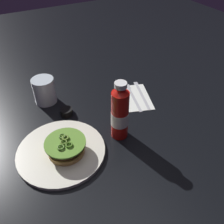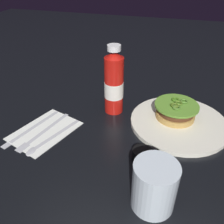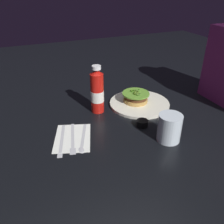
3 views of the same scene
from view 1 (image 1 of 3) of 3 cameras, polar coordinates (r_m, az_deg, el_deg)
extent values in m
plane|color=black|center=(0.89, -5.52, -4.10)|extent=(3.00, 3.00, 0.00)
cylinder|color=silver|center=(0.82, -12.00, -9.09)|extent=(0.29, 0.29, 0.01)
cylinder|color=#B68B45|center=(0.80, -10.83, -8.86)|extent=(0.12, 0.12, 0.02)
cylinder|color=#512D19|center=(0.79, -10.98, -8.04)|extent=(0.11, 0.11, 0.02)
cylinder|color=red|center=(0.78, -11.08, -7.50)|extent=(0.10, 0.10, 0.01)
cylinder|color=#5B8F2D|center=(0.77, -11.14, -7.20)|extent=(0.13, 0.13, 0.01)
torus|color=#417119|center=(0.76, -10.20, -7.74)|extent=(0.02, 0.02, 0.01)
torus|color=#4C6C1E|center=(0.77, -11.44, -7.05)|extent=(0.02, 0.02, 0.01)
torus|color=#446716|center=(0.78, -10.98, -6.04)|extent=(0.02, 0.02, 0.01)
torus|color=#537021|center=(0.78, -11.16, -6.01)|extent=(0.02, 0.02, 0.01)
torus|color=#4F7A2A|center=(0.79, -11.78, -5.66)|extent=(0.02, 0.02, 0.01)
torus|color=#4B7929|center=(0.75, -12.13, -8.23)|extent=(0.02, 0.02, 0.01)
cylinder|color=red|center=(0.80, 1.88, -0.77)|extent=(0.06, 0.06, 0.18)
cone|color=red|center=(0.74, 2.05, 5.24)|extent=(0.05, 0.05, 0.02)
cylinder|color=white|center=(0.73, 2.08, 6.45)|extent=(0.04, 0.04, 0.02)
cylinder|color=white|center=(0.81, 1.86, -1.45)|extent=(0.06, 0.06, 0.05)
cylinder|color=silver|center=(1.02, -15.83, 4.93)|extent=(0.09, 0.09, 0.11)
cylinder|color=black|center=(0.95, -10.81, 0.02)|extent=(0.05, 0.05, 0.03)
cube|color=white|center=(1.03, 5.14, 3.50)|extent=(0.22, 0.19, 0.00)
cube|color=silver|center=(1.04, 7.34, 3.85)|extent=(0.18, 0.06, 0.00)
cube|color=silver|center=(1.10, 6.16, 6.17)|extent=(0.08, 0.04, 0.00)
cube|color=silver|center=(1.03, 5.15, 3.64)|extent=(0.20, 0.06, 0.00)
cube|color=silver|center=(1.10, 3.79, 6.20)|extent=(0.04, 0.03, 0.00)
cube|color=silver|center=(1.02, 2.93, 3.43)|extent=(0.18, 0.08, 0.00)
ellipsoid|color=silver|center=(1.09, 2.29, 5.88)|extent=(0.04, 0.03, 0.00)
camera|label=2|loc=(1.18, -24.64, 28.21)|focal=38.08mm
camera|label=3|loc=(1.58, -6.07, 37.42)|focal=38.24mm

